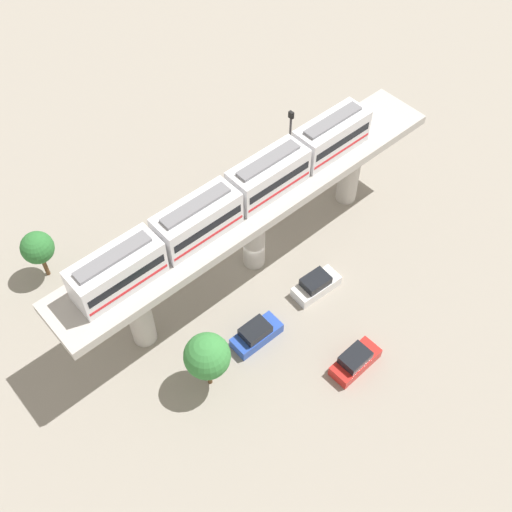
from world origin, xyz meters
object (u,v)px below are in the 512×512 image
Objects in this scene: train at (234,197)px; parked_car_white at (316,285)px; tree_near_viaduct at (37,248)px; signal_post at (289,155)px; parked_car_blue at (256,334)px; parked_car_red at (355,361)px; tree_mid_lot at (207,356)px.

train is 6.39× the size of parked_car_white.
tree_near_viaduct is 0.47× the size of signal_post.
train is 5.51× the size of tree_near_viaduct.
tree_near_viaduct is 22.70m from signal_post.
parked_car_red is at bearing -148.21° from parked_car_blue.
tree_near_viaduct is 17.78m from tree_mid_lot.
train is 17.38m from tree_near_viaduct.
tree_mid_lot is at bearing 96.92° from parked_car_white.
train is 6.47× the size of parked_car_red.
tree_mid_lot is 0.54× the size of signal_post.
parked_car_white is 23.26m from tree_near_viaduct.
parked_car_white is 12.54m from tree_mid_lot.
tree_mid_lot is at bearing -167.00° from tree_near_viaduct.
parked_car_blue is 19.35m from tree_near_viaduct.
parked_car_white is 7.64m from parked_car_red.
parked_car_white is 0.41× the size of signal_post.
parked_car_red is at bearing -124.35° from tree_mid_lot.
train is 11.20m from parked_car_white.
train is at bearing 3.20° from parked_car_red.
parked_car_red is 27.27m from tree_near_viaduct.
signal_post is at bearing -69.50° from train.
train is at bearing 110.50° from signal_post.
parked_car_white is at bearing -146.31° from train.
parked_car_red is at bearing -175.46° from train.
parked_car_red is (-6.85, -4.11, 0.00)m from parked_car_blue.
tree_mid_lot reaches higher than parked_car_red.
tree_near_viaduct is (23.66, 13.27, 2.82)m from parked_car_red.
train is 11.90m from tree_mid_lot.
parked_car_blue is 16.22m from signal_post.
parked_car_blue is at bearing 152.84° from train.
signal_post reaches higher than tree_mid_lot.
parked_car_blue is at bearing 29.65° from parked_car_red.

